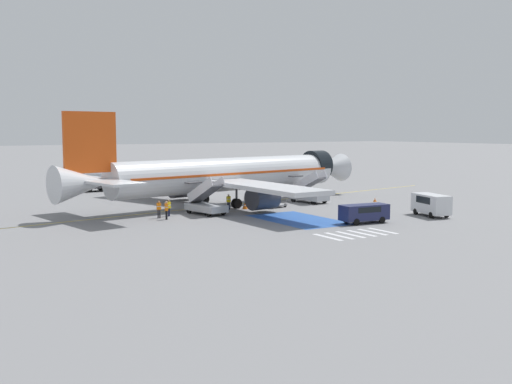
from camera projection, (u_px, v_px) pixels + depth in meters
ground_plane at (239, 204)px, 70.23m from camera, size 600.00×600.00×0.00m
apron_leadline_yellow at (231, 205)px, 69.67m from camera, size 73.52×12.87×0.01m
apron_stand_patch_blue at (299, 220)px, 58.07m from camera, size 6.04×10.56×0.01m
apron_walkway_bar_0 at (328, 237)px, 48.50m from camera, size 0.44×3.60×0.01m
apron_walkway_bar_1 at (339, 236)px, 49.12m from camera, size 0.44×3.60×0.01m
apron_walkway_bar_2 at (350, 234)px, 49.74m from camera, size 0.44×3.60×0.01m
apron_walkway_bar_3 at (361, 233)px, 50.36m from camera, size 0.44×3.60×0.01m
apron_walkway_bar_4 at (372, 232)px, 50.99m from camera, size 0.44×3.60×0.01m
apron_walkway_bar_5 at (383, 231)px, 51.61m from camera, size 0.44×3.60×0.01m
airliner at (226, 175)px, 68.85m from camera, size 40.60×35.82×10.43m
boarding_stairs_forward at (308, 194)px, 71.73m from camera, size 2.98×5.48×3.95m
boarding_stairs_aft at (206, 205)px, 61.71m from camera, size 2.98×5.48×4.02m
fuel_tanker at (108, 178)px, 85.76m from camera, size 9.32×2.72×3.53m
service_van_0 at (431, 203)px, 60.29m from camera, size 2.90×4.79×2.21m
service_van_1 at (364, 212)px, 55.72m from camera, size 4.80×2.23×1.76m
baggage_cart at (275, 205)px, 67.11m from camera, size 2.88×2.06×0.87m
ground_crew_0 at (169, 207)px, 60.19m from camera, size 0.49×0.43×1.68m
ground_crew_1 at (229, 201)px, 65.32m from camera, size 0.45×0.26×1.69m
ground_crew_2 at (159, 208)px, 58.86m from camera, size 0.47×0.32×1.75m
ground_crew_3 at (166, 209)px, 57.97m from camera, size 0.26×0.44×1.81m
traffic_cone_0 at (245, 206)px, 65.93m from camera, size 0.61×0.61×0.67m
traffic_cone_1 at (375, 200)px, 72.66m from camera, size 0.43×0.43×0.48m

